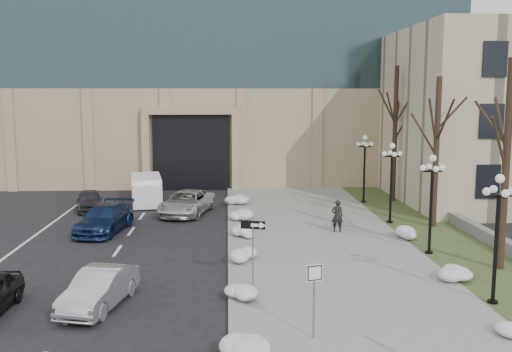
# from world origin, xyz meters

# --- Properties ---
(sidewalk) EXTENTS (9.00, 40.00, 0.12)m
(sidewalk) POSITION_xyz_m (3.50, 14.00, 0.06)
(sidewalk) COLOR #969691
(sidewalk) RESTS_ON ground
(curb) EXTENTS (0.30, 40.00, 0.14)m
(curb) POSITION_xyz_m (-1.00, 14.00, 0.07)
(curb) COLOR #969691
(curb) RESTS_ON ground
(grass_strip) EXTENTS (4.00, 40.00, 0.10)m
(grass_strip) POSITION_xyz_m (10.00, 14.00, 0.05)
(grass_strip) COLOR #364723
(grass_strip) RESTS_ON ground
(stone_wall) EXTENTS (0.50, 30.00, 0.70)m
(stone_wall) POSITION_xyz_m (12.00, 16.00, 0.35)
(stone_wall) COLOR slate
(stone_wall) RESTS_ON ground
(car_b) EXTENTS (2.32, 4.35, 1.36)m
(car_b) POSITION_xyz_m (-5.71, 6.55, 0.68)
(car_b) COLOR #ACADB3
(car_b) RESTS_ON ground
(car_c) EXTENTS (2.87, 5.38, 1.48)m
(car_c) POSITION_xyz_m (-7.92, 17.96, 0.74)
(car_c) COLOR navy
(car_c) RESTS_ON ground
(car_d) EXTENTS (3.77, 5.83, 1.50)m
(car_d) POSITION_xyz_m (-3.74, 22.46, 0.75)
(car_d) COLOR silver
(car_d) RESTS_ON ground
(car_e) EXTENTS (2.58, 4.26, 1.36)m
(car_e) POSITION_xyz_m (-10.15, 23.96, 0.68)
(car_e) COLOR #313136
(car_e) RESTS_ON ground
(pedestrian) EXTENTS (0.65, 0.43, 1.75)m
(pedestrian) POSITION_xyz_m (4.77, 16.85, 1.00)
(pedestrian) COLOR black
(pedestrian) RESTS_ON sidewalk
(box_truck) EXTENTS (2.88, 5.98, 1.82)m
(box_truck) POSITION_xyz_m (-6.83, 26.56, 0.88)
(box_truck) COLOR white
(box_truck) RESTS_ON ground
(one_way_sign) EXTENTS (0.99, 0.43, 2.69)m
(one_way_sign) POSITION_xyz_m (-0.03, 8.24, 2.22)
(one_way_sign) COLOR slate
(one_way_sign) RESTS_ON ground
(keep_sign) EXTENTS (0.52, 0.17, 2.44)m
(keep_sign) POSITION_xyz_m (1.44, 3.31, 1.80)
(keep_sign) COLOR slate
(keep_sign) RESTS_ON ground
(snow_clump_b) EXTENTS (1.10, 1.60, 0.36)m
(snow_clump_b) POSITION_xyz_m (-0.77, 2.40, 0.30)
(snow_clump_b) COLOR white
(snow_clump_b) RESTS_ON sidewalk
(snow_clump_c) EXTENTS (1.10, 1.60, 0.36)m
(snow_clump_c) POSITION_xyz_m (-0.55, 6.90, 0.30)
(snow_clump_c) COLOR white
(snow_clump_c) RESTS_ON sidewalk
(snow_clump_d) EXTENTS (1.10, 1.60, 0.36)m
(snow_clump_d) POSITION_xyz_m (-0.33, 11.75, 0.30)
(snow_clump_d) COLOR white
(snow_clump_d) RESTS_ON sidewalk
(snow_clump_e) EXTENTS (1.10, 1.60, 0.36)m
(snow_clump_e) POSITION_xyz_m (-0.35, 15.92, 0.30)
(snow_clump_e) COLOR white
(snow_clump_e) RESTS_ON sidewalk
(snow_clump_f) EXTENTS (1.10, 1.60, 0.36)m
(snow_clump_f) POSITION_xyz_m (-0.40, 20.12, 0.30)
(snow_clump_f) COLOR white
(snow_clump_f) RESTS_ON sidewalk
(snow_clump_g) EXTENTS (1.10, 1.60, 0.36)m
(snow_clump_g) POSITION_xyz_m (-0.64, 25.35, 0.30)
(snow_clump_g) COLOR white
(snow_clump_g) RESTS_ON sidewalk
(snow_clump_i) EXTENTS (1.10, 1.60, 0.36)m
(snow_clump_i) POSITION_xyz_m (7.88, 8.79, 0.30)
(snow_clump_i) COLOR white
(snow_clump_i) RESTS_ON sidewalk
(snow_clump_j) EXTENTS (1.10, 1.60, 0.36)m
(snow_clump_j) POSITION_xyz_m (7.80, 15.08, 0.30)
(snow_clump_j) COLOR white
(snow_clump_j) RESTS_ON sidewalk
(lamppost_a) EXTENTS (1.18, 1.18, 4.76)m
(lamppost_a) POSITION_xyz_m (8.30, 6.00, 3.07)
(lamppost_a) COLOR black
(lamppost_a) RESTS_ON ground
(lamppost_b) EXTENTS (1.18, 1.18, 4.76)m
(lamppost_b) POSITION_xyz_m (8.30, 12.50, 3.07)
(lamppost_b) COLOR black
(lamppost_b) RESTS_ON ground
(lamppost_c) EXTENTS (1.18, 1.18, 4.76)m
(lamppost_c) POSITION_xyz_m (8.30, 19.00, 3.07)
(lamppost_c) COLOR black
(lamppost_c) RESTS_ON ground
(lamppost_d) EXTENTS (1.18, 1.18, 4.76)m
(lamppost_d) POSITION_xyz_m (8.30, 25.50, 3.07)
(lamppost_d) COLOR black
(lamppost_d) RESTS_ON ground
(tree_near) EXTENTS (3.20, 3.20, 9.00)m
(tree_near) POSITION_xyz_m (10.50, 10.00, 5.83)
(tree_near) COLOR black
(tree_near) RESTS_ON ground
(tree_mid) EXTENTS (3.20, 3.20, 8.50)m
(tree_mid) POSITION_xyz_m (10.50, 18.00, 5.50)
(tree_mid) COLOR black
(tree_mid) RESTS_ON ground
(tree_far) EXTENTS (3.20, 3.20, 9.50)m
(tree_far) POSITION_xyz_m (10.50, 26.00, 6.15)
(tree_far) COLOR black
(tree_far) RESTS_ON ground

